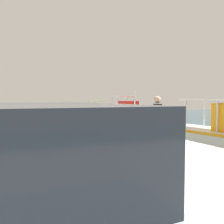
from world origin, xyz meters
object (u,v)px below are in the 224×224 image
object	(u,v)px
fisherman_standing	(157,121)
mooring_bollard_nearest	(78,115)
mooring_bollard_second	(99,119)
fishing_boat_nearest	(99,116)
mooring_bollard_third	(131,125)
fishing_boat_second	(125,119)
parked_car	(30,195)
fishing_boat_third	(223,136)
pelican	(78,114)

from	to	relation	value
fisherman_standing	mooring_bollard_nearest	world-z (taller)	fisherman_standing
mooring_bollard_second	fishing_boat_nearest	bearing A→B (deg)	159.31
fisherman_standing	mooring_bollard_third	xyz separation A→B (m)	(-5.09, 1.86, -0.69)
fishing_boat_nearest	fishing_boat_second	bearing A→B (deg)	0.59
fishing_boat_second	fishing_boat_nearest	bearing A→B (deg)	-179.41
parked_car	mooring_bollard_second	xyz separation A→B (m)	(-13.51, 5.86, -0.52)
fishing_boat_third	fisherman_standing	size ratio (longest dim) A/B	3.92
fishing_boat_nearest	fishing_boat_second	world-z (taller)	fishing_boat_second
fishing_boat_nearest	fisherman_standing	bearing A→B (deg)	-15.41
pelican	fishing_boat_third	bearing A→B (deg)	17.74
fishing_boat_second	fisherman_standing	distance (m)	12.96
fisherman_standing	parked_car	world-z (taller)	fisherman_standing
fishing_boat_nearest	mooring_bollard_nearest	distance (m)	4.15
fisherman_standing	pelican	bearing A→B (deg)	174.48
fisherman_standing	fishing_boat_nearest	bearing A→B (deg)	164.59
fishing_boat_third	mooring_bollard_nearest	size ratio (longest dim) A/B	18.65
fishing_boat_second	pelican	distance (m)	4.00
mooring_bollard_second	fishing_boat_second	bearing A→B (deg)	123.28
fishing_boat_nearest	mooring_bollard_third	bearing A→B (deg)	-13.52
fishing_boat_third	mooring_bollard_nearest	world-z (taller)	fishing_boat_third
fishing_boat_second	parked_car	xyz separation A→B (m)	(15.61, -9.05, 0.75)
fisherman_standing	parked_car	bearing A→B (deg)	-47.21
pelican	mooring_bollard_third	distance (m)	8.07
fishing_boat_third	mooring_bollard_second	xyz separation A→B (m)	(-8.01, -3.04, 0.25)
fishing_boat_nearest	pelican	world-z (taller)	fishing_boat_nearest
pelican	mooring_bollard_nearest	xyz separation A→B (m)	(-2.23, 0.59, -0.22)
fishing_boat_third	parked_car	size ratio (longest dim) A/B	1.63
fishing_boat_third	fishing_boat_second	bearing A→B (deg)	179.17
fishing_boat_nearest	fishing_boat_second	xyz separation A→B (m)	(6.18, 0.06, 0.17)
fishing_boat_second	fishing_boat_third	world-z (taller)	fishing_boat_second
fisherman_standing	mooring_bollard_second	bearing A→B (deg)	169.27
fishing_boat_nearest	fishing_boat_third	world-z (taller)	fishing_boat_third
pelican	mooring_bollard_third	size ratio (longest dim) A/B	1.87
fishing_boat_nearest	mooring_bollard_third	size ratio (longest dim) A/B	9.80
fishing_boat_third	parked_car	world-z (taller)	fishing_boat_third
fisherman_standing	parked_car	distance (m)	5.46
mooring_bollard_nearest	fisherman_standing	bearing A→B (deg)	-6.89
fishing_boat_second	mooring_bollard_third	world-z (taller)	fishing_boat_second
pelican	parked_car	bearing A→B (deg)	-17.38
fishing_boat_second	mooring_bollard_nearest	bearing A→B (deg)	-137.40
pelican	mooring_bollard_second	bearing A→B (deg)	9.99
fishing_boat_second	fisherman_standing	world-z (taller)	fishing_boat_second
fishing_boat_third	fishing_boat_nearest	bearing A→B (deg)	179.71
fishing_boat_second	mooring_bollard_second	distance (m)	3.82
fishing_boat_nearest	fisherman_standing	distance (m)	18.79
fishing_boat_second	mooring_bollard_second	size ratio (longest dim) A/B	17.14
fishing_boat_nearest	fisherman_standing	world-z (taller)	fishing_boat_nearest
fisherman_standing	parked_car	size ratio (longest dim) A/B	0.42
mooring_bollard_second	mooring_bollard_third	distance (m)	4.72
fishing_boat_third	mooring_bollard_second	bearing A→B (deg)	-159.21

